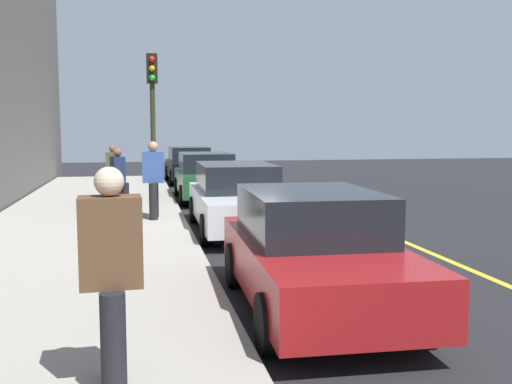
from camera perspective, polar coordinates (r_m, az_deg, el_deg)
The scene contains 13 objects.
ground_plane at distance 13.58m, azimuth -2.37°, elevation -3.57°, with size 56.00×56.00×0.00m, color black.
sidewalk at distance 13.46m, azimuth -16.42°, elevation -3.59°, with size 28.00×4.60×0.15m, color #A39E93.
lane_stripe_centre at distance 14.42m, azimuth 10.30°, elevation -3.08°, with size 28.00×0.14×0.01m, color gold.
parked_car_black at distance 25.38m, azimuth -6.48°, elevation 2.67°, with size 4.42×1.95×1.51m.
parked_car_green at distance 19.01m, azimuth -4.85°, elevation 1.51°, with size 4.48×1.93×1.51m.
parked_car_white at distance 13.15m, azimuth -1.87°, elevation -0.55°, with size 4.82×1.96×1.51m.
parked_car_red at distance 7.50m, azimuth 5.60°, elevation -5.72°, with size 4.29×2.00×1.51m.
pedestrian_olive_coat at distance 18.60m, azimuth -13.70°, elevation 2.08°, with size 0.51×0.52×1.64m.
pedestrian_brown_coat at distance 4.97m, azimuth -13.85°, elevation -7.57°, with size 0.61×0.51×1.85m.
pedestrian_blue_coat at distance 14.21m, azimuth -9.92°, elevation 1.39°, with size 0.61×0.52×1.85m.
pedestrian_navy_coat at distance 15.12m, azimuth -13.25°, elevation 1.24°, with size 0.51×0.53×1.67m.
traffic_light_pole at distance 14.58m, azimuth -10.00°, elevation 8.20°, with size 0.35×0.26×3.93m.
rolling_suitcase at distance 18.18m, azimuth -13.11°, elevation 0.04°, with size 0.34×0.22×0.86m.
Camera 1 is at (13.22, -2.09, 2.30)m, focal length 41.23 mm.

